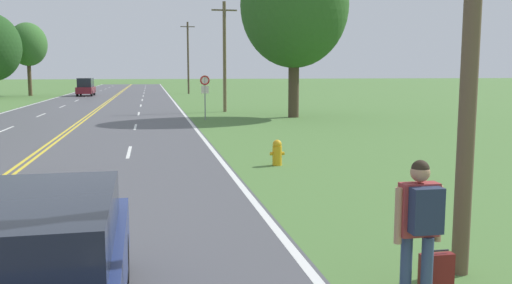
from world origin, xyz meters
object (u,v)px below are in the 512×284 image
object	(u,v)px
hitchhiker_person	(420,218)
suitcase	(436,276)
traffic_sign	(205,86)
fire_hydrant	(277,152)
tree_left_verge	(28,45)
car_maroon_van_mid_near	(86,87)
car_dark_blue_suv_nearest	(39,260)
tree_behind_sign	(294,6)

from	to	relation	value
hitchhiker_person	suitcase	size ratio (longest dim) A/B	2.84
suitcase	traffic_sign	bearing A→B (deg)	1.23
fire_hydrant	tree_left_verge	distance (m)	55.36
suitcase	car_maroon_van_mid_near	distance (m)	61.40
car_dark_blue_suv_nearest	suitcase	bearing A→B (deg)	88.71
suitcase	car_maroon_van_mid_near	world-z (taller)	car_maroon_van_mid_near
suitcase	car_dark_blue_suv_nearest	xyz separation A→B (m)	(-4.80, 0.03, 0.53)
suitcase	car_maroon_van_mid_near	size ratio (longest dim) A/B	0.14
traffic_sign	car_maroon_van_mid_near	distance (m)	35.91
tree_left_verge	traffic_sign	bearing A→B (deg)	-64.59
fire_hydrant	hitchhiker_person	bearing A→B (deg)	-93.43
tree_left_verge	suitcase	bearing A→B (deg)	-74.30
hitchhiker_person	car_maroon_van_mid_near	xyz separation A→B (m)	(-10.61, 60.56, -0.06)
tree_left_verge	tree_behind_sign	bearing A→B (deg)	-56.97
hitchhiker_person	fire_hydrant	xyz separation A→B (m)	(0.61, 10.20, -0.72)
fire_hydrant	tree_left_verge	world-z (taller)	tree_left_verge
hitchhiker_person	tree_behind_sign	world-z (taller)	tree_behind_sign
fire_hydrant	tree_left_verge	size ratio (longest dim) A/B	0.09
hitchhiker_person	fire_hydrant	bearing A→B (deg)	-2.96
traffic_sign	car_dark_blue_suv_nearest	distance (m)	26.50
hitchhiker_person	tree_behind_sign	distance (m)	28.40
fire_hydrant	car_dark_blue_suv_nearest	size ratio (longest dim) A/B	0.19
tree_behind_sign	car_dark_blue_suv_nearest	world-z (taller)	tree_behind_sign
car_dark_blue_suv_nearest	car_maroon_van_mid_near	world-z (taller)	car_maroon_van_mid_near
traffic_sign	tree_left_verge	xyz separation A→B (m)	(-17.14, 36.07, 3.97)
tree_behind_sign	car_maroon_van_mid_near	xyz separation A→B (m)	(-16.30, 33.34, -5.86)
fire_hydrant	car_dark_blue_suv_nearest	xyz separation A→B (m)	(-5.08, -10.03, 0.42)
fire_hydrant	tree_behind_sign	world-z (taller)	tree_behind_sign
suitcase	tree_left_verge	size ratio (longest dim) A/B	0.08
traffic_sign	car_maroon_van_mid_near	xyz separation A→B (m)	(-10.61, 34.29, -0.95)
hitchhiker_person	car_maroon_van_mid_near	distance (m)	61.48
hitchhiker_person	suitcase	world-z (taller)	hitchhiker_person
traffic_sign	tree_behind_sign	distance (m)	7.58
fire_hydrant	car_maroon_van_mid_near	bearing A→B (deg)	102.57
fire_hydrant	traffic_sign	distance (m)	16.15
traffic_sign	car_maroon_van_mid_near	size ratio (longest dim) A/B	0.60
car_maroon_van_mid_near	traffic_sign	bearing A→B (deg)	-161.98
tree_behind_sign	car_maroon_van_mid_near	distance (m)	37.57
car_dark_blue_suv_nearest	tree_behind_sign	bearing A→B (deg)	158.44
suitcase	traffic_sign	world-z (taller)	traffic_sign
hitchhiker_person	fire_hydrant	size ratio (longest dim) A/B	2.29
traffic_sign	car_dark_blue_suv_nearest	world-z (taller)	traffic_sign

